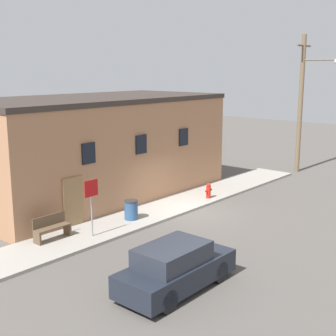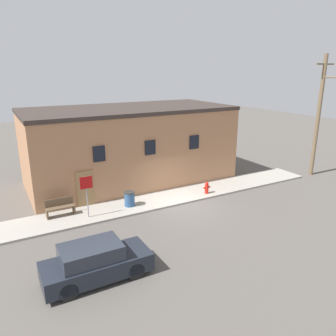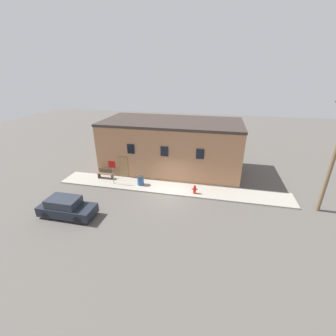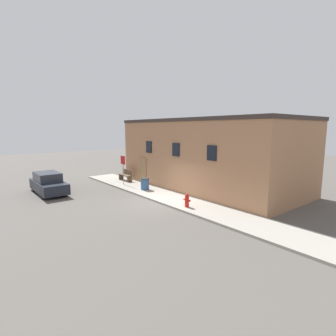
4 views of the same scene
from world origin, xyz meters
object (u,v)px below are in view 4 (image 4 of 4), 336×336
(fire_hydrant, at_px, (187,200))
(bench, at_px, (126,175))
(stop_sign, at_px, (123,165))
(trash_bin, at_px, (145,184))
(parked_car, at_px, (48,184))

(fire_hydrant, distance_m, bench, 8.86)
(fire_hydrant, xyz_separation_m, bench, (-8.79, 1.13, 0.08))
(fire_hydrant, bearing_deg, bench, 172.68)
(stop_sign, height_order, trash_bin, stop_sign)
(bench, bearing_deg, trash_bin, -8.85)
(stop_sign, bearing_deg, bench, 143.15)
(stop_sign, bearing_deg, parked_car, -102.94)
(bench, distance_m, parked_car, 6.20)
(fire_hydrant, height_order, stop_sign, stop_sign)
(parked_car, bearing_deg, fire_hydrant, 30.10)
(fire_hydrant, relative_size, bench, 0.53)
(stop_sign, relative_size, trash_bin, 2.66)
(fire_hydrant, relative_size, stop_sign, 0.34)
(stop_sign, xyz_separation_m, bench, (-1.25, 0.94, -1.12))
(trash_bin, height_order, parked_car, parked_car)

